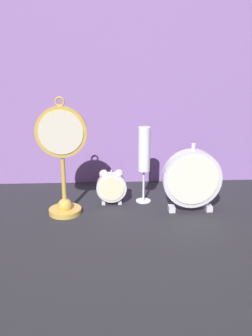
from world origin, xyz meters
The scene contains 6 objects.
ground_plane centered at (0.00, 0.00, 0.00)m, with size 4.00×4.00×0.00m, color #232328.
fabric_backdrop_drape centered at (0.00, 0.33, 0.36)m, with size 1.36×0.01×0.71m, color #8460A8.
pocket_watch_on_stand centered at (-0.20, 0.03, 0.17)m, with size 0.16×0.10×0.37m.
alarm_clock_twin_bell centered at (-0.05, 0.09, 0.07)m, with size 0.10×0.03×0.12m.
mantel_clock_silver centered at (0.20, 0.02, 0.11)m, with size 0.19×0.04×0.22m.
champagne_flute centered at (0.06, 0.12, 0.17)m, with size 0.05×0.05×0.26m.
Camera 1 is at (-0.06, -1.08, 0.49)m, focal length 40.00 mm.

